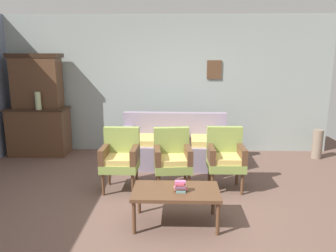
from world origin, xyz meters
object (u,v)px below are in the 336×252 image
Objects in this scene: armchair_row_middle at (120,156)px; floor_vase_by_wall at (317,144)px; armchair_near_couch_end at (172,157)px; book_stack_on_table at (181,187)px; vase_on_cabinet at (38,101)px; coffee_table at (176,193)px; side_cabinet at (39,131)px; floral_couch at (174,147)px; armchair_near_cabinet at (225,156)px.

armchair_row_middle is 3.82m from floor_vase_by_wall.
armchair_near_couch_end is 1.03m from book_stack_on_table.
vase_on_cabinet reaches higher than coffee_table.
floral_couch is (2.66, -0.53, -0.14)m from side_cabinet.
vase_on_cabinet is (0.11, -0.19, 0.63)m from side_cabinet.
armchair_row_middle is (-0.77, -1.12, 0.17)m from floral_couch.
vase_on_cabinet reaches higher than floor_vase_by_wall.
side_cabinet is at bearing 138.92° from armchair_row_middle.
book_stack_on_table is (-0.66, -1.09, -0.02)m from armchair_near_cabinet.
armchair_near_couch_end is at bearing -31.94° from side_cabinet.
vase_on_cabinet is at bearing 140.62° from armchair_row_middle.
armchair_near_couch_end reaches higher than coffee_table.
armchair_row_middle is at bearing -177.34° from armchair_near_cabinet.
side_cabinet reaches higher than armchair_row_middle.
armchair_near_couch_end is 0.90× the size of coffee_table.
armchair_near_cabinet is 0.90× the size of coffee_table.
side_cabinet reaches higher than armchair_near_couch_end.
armchair_near_cabinet is 1.28m from book_stack_on_table.
coffee_table is 0.12m from book_stack_on_table.
armchair_near_cabinet is at bearing 55.77° from coffee_table.
armchair_near_cabinet reaches higher than floor_vase_by_wall.
armchair_row_middle reaches higher than coffee_table.
side_cabinet is 1.28× the size of armchair_row_middle.
vase_on_cabinet is at bearing -59.50° from side_cabinet.
floral_couch and armchair_row_middle have the same top height.
armchair_row_middle is 1.00× the size of armchair_near_couch_end.
side_cabinet is at bearing 148.06° from armchair_near_couch_end.
book_stack_on_table is at bearing -43.20° from vase_on_cabinet.
floor_vase_by_wall is at bearing 23.91° from armchair_row_middle.
armchair_near_couch_end is at bearing -0.08° from armchair_row_middle.
floor_vase_by_wall is (2.68, 2.53, -0.10)m from coffee_table.
vase_on_cabinet is at bearing -179.06° from floor_vase_by_wall.
armchair_row_middle is 5.78× the size of book_stack_on_table.
vase_on_cabinet reaches higher than armchair_row_middle.
side_cabinet is 3.83m from book_stack_on_table.
side_cabinet reaches higher than floor_vase_by_wall.
armchair_row_middle and armchair_near_couch_end have the same top height.
coffee_table is (-0.72, -1.05, -0.12)m from armchair_near_cabinet.
side_cabinet is at bearing 178.93° from floor_vase_by_wall.
side_cabinet is 1.28× the size of armchair_near_cabinet.
coffee_table is 1.81× the size of floor_vase_by_wall.
armchair_near_couch_end is 5.78× the size of book_stack_on_table.
vase_on_cabinet reaches higher than floral_couch.
floral_couch is 2.12× the size of armchair_row_middle.
armchair_row_middle is (1.89, -1.65, 0.03)m from side_cabinet.
armchair_row_middle is 1.63× the size of floor_vase_by_wall.
book_stack_on_table is at bearing -121.31° from armchair_near_cabinet.
armchair_near_couch_end reaches higher than book_stack_on_table.
armchair_near_couch_end is 1.63× the size of floor_vase_by_wall.
armchair_row_middle is at bearing 129.60° from coffee_table.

